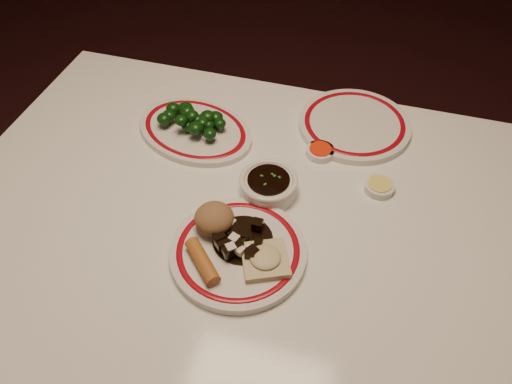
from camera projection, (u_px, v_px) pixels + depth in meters
The scene contains 13 objects.
ground at pixel (242, 365), 1.57m from camera, with size 7.00×7.00×0.00m, color black.
dining_table at pixel (236, 239), 1.08m from camera, with size 1.20×0.90×0.75m.
main_plate at pixel (238, 252), 0.93m from camera, with size 0.33×0.33×0.02m.
rice_mound at pixel (214, 219), 0.94m from camera, with size 0.08×0.08×0.06m, color #8F6744.
spring_roll at pixel (202, 261), 0.89m from camera, with size 0.03×0.03×0.10m, color #B46C2C.
fried_wonton at pixel (265, 259), 0.90m from camera, with size 0.11×0.11×0.02m.
stirfry_heap at pixel (239, 241), 0.93m from camera, with size 0.12×0.12×0.03m.
broccoli_plate at pixel (195, 130), 1.17m from camera, with size 0.34×0.31×0.02m.
broccoli_pile at pixel (193, 119), 1.15m from camera, with size 0.16×0.11×0.05m.
soy_bowl at pixel (268, 186), 1.03m from camera, with size 0.12×0.12×0.04m.
sweet_sour_dish at pixel (320, 151), 1.12m from camera, with size 0.06×0.06×0.02m.
mustard_dish at pixel (379, 187), 1.05m from camera, with size 0.06×0.06×0.02m.
far_plate at pixel (354, 124), 1.19m from camera, with size 0.27×0.27×0.02m.
Camera 1 is at (0.22, -0.62, 1.53)m, focal length 35.00 mm.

